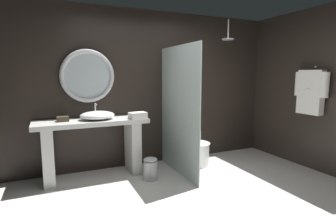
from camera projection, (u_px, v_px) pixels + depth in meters
name	position (u px, v px, depth m)	size (l,w,h in m)	color
ground_plane	(207.00, 210.00, 3.07)	(5.76, 5.76, 0.00)	silver
back_wall_panel	(150.00, 89.00, 4.60)	(4.80, 0.10, 2.60)	black
side_wall_right	(303.00, 89.00, 4.52)	(0.10, 2.47, 2.60)	black
vanity_counter	(93.00, 141.00, 3.98)	(1.63, 0.55, 0.88)	silver
vessel_sink	(97.00, 115.00, 3.93)	(0.50, 0.41, 0.23)	white
tumbler_cup	(135.00, 115.00, 4.14)	(0.08, 0.08, 0.08)	silver
tissue_box	(63.00, 119.00, 3.79)	(0.16, 0.14, 0.07)	#3D3323
round_wall_mirror	(88.00, 76.00, 4.07)	(0.82, 0.07, 0.82)	silver
shower_glass_panel	(179.00, 111.00, 4.10)	(0.02, 1.29, 1.98)	silver
rain_shower_head	(228.00, 37.00, 4.65)	(0.21, 0.21, 0.35)	silver
hanging_bathrobe	(311.00, 90.00, 4.22)	(0.20, 0.58, 0.77)	silver
toilet	(195.00, 150.00, 4.61)	(0.43, 0.59, 0.55)	white
waste_bin	(150.00, 168.00, 3.93)	(0.20, 0.20, 0.34)	silver
folded_hand_towel	(138.00, 115.00, 4.03)	(0.25, 0.18, 0.09)	silver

